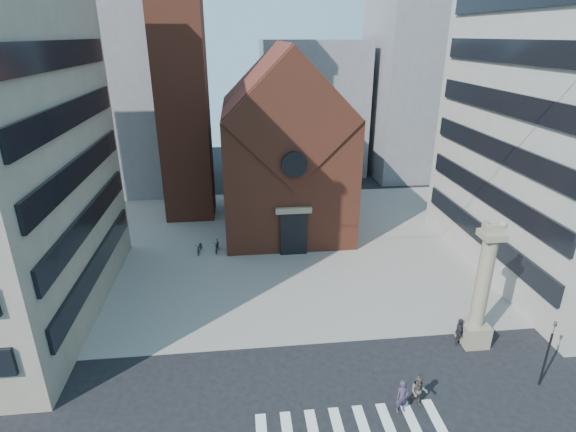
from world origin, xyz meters
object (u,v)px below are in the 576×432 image
Objects in this scene: scooter_0 at (200,247)px; pedestrian_0 at (402,397)px; pedestrian_1 at (419,391)px; pedestrian_2 at (459,332)px; traffic_light at (548,352)px; lion_column at (480,297)px.

pedestrian_0 is at bearing -53.93° from scooter_0.
pedestrian_1 is 1.01× the size of scooter_0.
pedestrian_1 is at bearing 156.34° from pedestrian_2.
traffic_light is at bearing 26.00° from pedestrian_1.
pedestrian_2 is (-3.00, 4.00, -1.35)m from traffic_light.
lion_column reaches higher than traffic_light.
traffic_light is 7.71m from pedestrian_1.
pedestrian_2 is (5.55, 5.01, -0.03)m from pedestrian_0.
pedestrian_0 is 1.03m from pedestrian_1.
lion_column is 4.61× the size of pedestrian_2.
lion_column is 4.62m from traffic_light.
pedestrian_1 is 1.02× the size of pedestrian_2.
traffic_light is 2.23× the size of pedestrian_1.
lion_column is 4.44× the size of pedestrian_0.
scooter_0 is (-17.49, 15.08, -0.39)m from pedestrian_2.
pedestrian_2 is (-1.01, 0.00, -2.52)m from lion_column.
traffic_light is (1.99, -4.00, -1.17)m from lion_column.
traffic_light is at bearing -37.61° from scooter_0.
pedestrian_0 reaches higher than pedestrian_2.
pedestrian_2 is at bearing -35.42° from scooter_0.
scooter_0 is at bearing 137.03° from traffic_light.
traffic_light is 28.05m from scooter_0.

